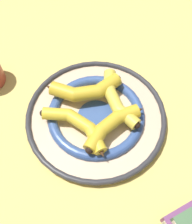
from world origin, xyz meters
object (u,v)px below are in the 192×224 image
(banana_b, at_px, (85,90))
(banana_d, at_px, (112,125))
(banana_c, at_px, (116,98))
(banana_a, at_px, (78,125))
(decorative_bowl, at_px, (96,116))

(banana_b, distance_m, banana_d, 0.12)
(banana_c, distance_m, banana_d, 0.08)
(banana_a, relative_size, banana_b, 1.23)
(banana_d, bearing_deg, banana_b, -97.67)
(banana_d, bearing_deg, banana_c, -140.89)
(banana_a, relative_size, banana_c, 1.22)
(decorative_bowl, height_order, banana_c, banana_c)
(banana_c, height_order, banana_d, banana_d)
(decorative_bowl, height_order, banana_a, banana_a)
(decorative_bowl, bearing_deg, banana_c, 66.91)
(banana_b, relative_size, banana_d, 0.90)
(decorative_bowl, bearing_deg, banana_d, -16.30)
(banana_c, xyz_separation_m, banana_d, (0.03, -0.07, 0.00))
(banana_b, xyz_separation_m, banana_c, (0.08, 0.03, -0.00))
(banana_b, bearing_deg, banana_a, -107.55)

